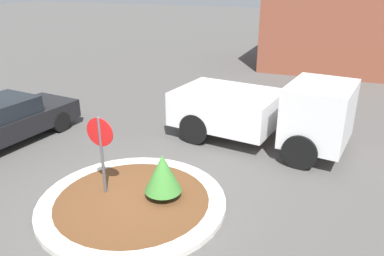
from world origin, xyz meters
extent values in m
plane|color=#514F4C|center=(0.00, 0.00, 0.00)|extent=(120.00, 120.00, 0.00)
cylinder|color=beige|center=(0.00, 0.00, 0.07)|extent=(4.26, 4.26, 0.13)
cylinder|color=brown|center=(0.00, 0.00, 0.07)|extent=(3.49, 3.49, 0.13)
cylinder|color=#4C4C51|center=(-0.75, 0.04, 1.00)|extent=(0.07, 0.07, 2.01)
cylinder|color=#B71414|center=(-0.75, 0.04, 1.66)|extent=(0.67, 0.03, 0.67)
cylinder|color=brown|center=(0.61, 0.35, 0.23)|extent=(0.08, 0.08, 0.18)
cone|color=#3D7F33|center=(0.61, 0.35, 0.76)|extent=(0.85, 0.85, 0.88)
cube|color=white|center=(3.57, 4.31, 1.27)|extent=(1.97, 2.45, 1.68)
cube|color=white|center=(0.76, 4.70, 0.96)|extent=(3.44, 2.77, 1.06)
cube|color=black|center=(4.15, 4.23, 1.56)|extent=(0.31, 1.99, 0.59)
cylinder|color=black|center=(3.56, 5.41, 0.48)|extent=(0.99, 0.39, 0.96)
cylinder|color=black|center=(3.26, 3.26, 0.48)|extent=(0.99, 0.39, 0.96)
cylinder|color=black|center=(0.33, 5.85, 0.48)|extent=(0.99, 0.39, 0.96)
cylinder|color=black|center=(0.04, 3.70, 0.48)|extent=(0.99, 0.39, 0.96)
cube|color=brown|center=(5.44, 16.69, 2.83)|extent=(11.56, 6.00, 5.66)
cube|color=black|center=(-5.46, 1.58, 0.59)|extent=(2.32, 4.74, 0.60)
cylinder|color=black|center=(-6.15, 3.08, 0.34)|extent=(0.27, 0.70, 0.68)
cylinder|color=black|center=(-4.46, 2.90, 0.34)|extent=(0.27, 0.70, 0.68)
camera|label=1|loc=(4.01, -6.22, 4.82)|focal=35.00mm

